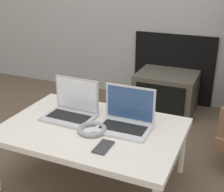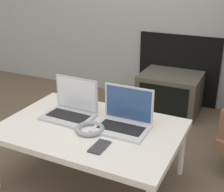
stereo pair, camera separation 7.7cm
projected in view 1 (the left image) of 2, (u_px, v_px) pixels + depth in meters
The scene contains 6 objects.
table at pixel (92, 131), 1.88m from camera, with size 1.07×0.72×0.39m.
laptop_left at pixel (72, 108), 1.99m from camera, with size 0.32×0.23×0.24m.
laptop_right at pixel (126, 119), 1.85m from camera, with size 0.32×0.23×0.24m.
headphones at pixel (92, 129), 1.82m from camera, with size 0.17×0.17×0.03m.
phone at pixel (103, 147), 1.65m from camera, with size 0.07×0.14×0.01m.
tv at pixel (166, 92), 2.98m from camera, with size 0.55×0.46×0.37m.
Camera 1 is at (0.78, -1.29, 1.27)m, focal length 50.00 mm.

